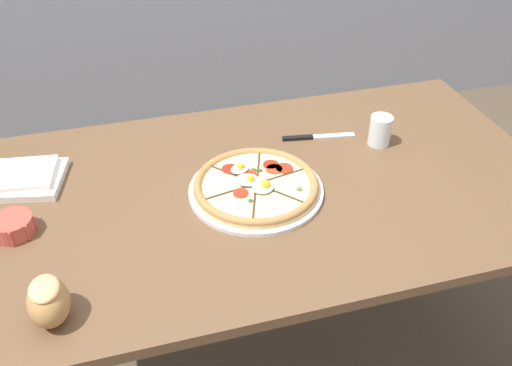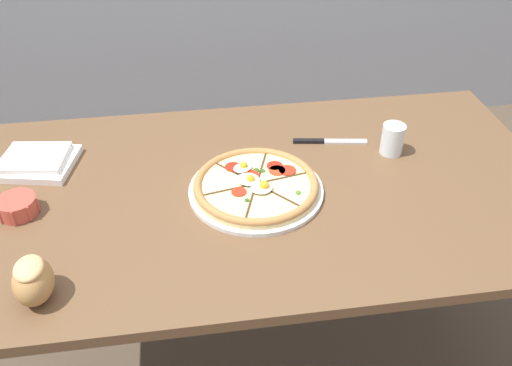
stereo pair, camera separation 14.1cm
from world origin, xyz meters
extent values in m
plane|color=brown|center=(0.00, 0.00, 0.00)|extent=(12.00, 12.00, 0.00)
cube|color=brown|center=(0.00, 0.00, 0.74)|extent=(1.59, 0.87, 0.03)
cube|color=brown|center=(-0.75, 0.39, 0.36)|extent=(0.06, 0.06, 0.73)
cube|color=brown|center=(0.75, 0.39, 0.36)|extent=(0.06, 0.06, 0.73)
cylinder|color=white|center=(-0.03, -0.02, 0.76)|extent=(0.35, 0.35, 0.01)
cylinder|color=#E5C684|center=(-0.03, -0.02, 0.78)|extent=(0.33, 0.33, 0.01)
cylinder|color=beige|center=(-0.03, -0.02, 0.78)|extent=(0.29, 0.29, 0.00)
torus|color=#B27A42|center=(-0.03, -0.02, 0.78)|extent=(0.33, 0.33, 0.02)
cube|color=#472D19|center=(-0.10, -0.04, 0.78)|extent=(0.14, 0.03, 0.00)
cube|color=#472D19|center=(-0.05, -0.09, 0.78)|extent=(0.05, 0.14, 0.00)
cube|color=#472D19|center=(0.02, -0.08, 0.78)|extent=(0.10, 0.11, 0.00)
cube|color=#472D19|center=(0.05, -0.01, 0.78)|extent=(0.14, 0.03, 0.00)
cube|color=#472D19|center=(0.00, 0.05, 0.78)|extent=(0.05, 0.14, 0.00)
cube|color=#472D19|center=(-0.07, 0.03, 0.78)|extent=(0.10, 0.11, 0.00)
cylinder|color=red|center=(-0.03, 0.02, 0.79)|extent=(0.04, 0.04, 0.00)
cylinder|color=red|center=(0.04, 0.02, 0.79)|extent=(0.05, 0.05, 0.00)
cylinder|color=red|center=(0.07, 0.02, 0.79)|extent=(0.05, 0.05, 0.00)
cylinder|color=red|center=(-0.08, 0.06, 0.79)|extent=(0.04, 0.04, 0.00)
cylinder|color=red|center=(0.04, 0.05, 0.79)|extent=(0.04, 0.04, 0.00)
cylinder|color=red|center=(-0.07, -0.05, 0.79)|extent=(0.04, 0.04, 0.00)
ellipsoid|color=white|center=(-0.05, 0.04, 0.79)|extent=(0.07, 0.06, 0.01)
sphere|color=#F4AD1E|center=(-0.05, 0.04, 0.80)|extent=(0.02, 0.02, 0.02)
ellipsoid|color=white|center=(-0.04, -0.01, 0.79)|extent=(0.08, 0.08, 0.01)
sphere|color=#F4AD1E|center=(-0.04, -0.02, 0.80)|extent=(0.02, 0.02, 0.02)
ellipsoid|color=white|center=(-0.02, -0.05, 0.79)|extent=(0.07, 0.06, 0.01)
sphere|color=#F4AD1E|center=(-0.01, -0.05, 0.80)|extent=(0.02, 0.02, 0.02)
cylinder|color=#477A2D|center=(0.08, -0.08, 0.79)|extent=(0.01, 0.01, 0.00)
cylinder|color=#2D5B1E|center=(-0.02, 0.03, 0.79)|extent=(0.02, 0.02, 0.00)
cylinder|color=#2D5B1E|center=(-0.06, -0.09, 0.79)|extent=(0.01, 0.01, 0.00)
cylinder|color=#2D5B1E|center=(0.00, 0.03, 0.79)|extent=(0.01, 0.01, 0.00)
cylinder|color=#386B23|center=(-0.02, -0.02, 0.79)|extent=(0.01, 0.01, 0.00)
cylinder|color=#C64C3D|center=(-0.63, -0.02, 0.78)|extent=(0.10, 0.10, 0.04)
cylinder|color=#AD1423|center=(-0.63, -0.02, 0.79)|extent=(0.08, 0.08, 0.02)
cylinder|color=#C64C3D|center=(-0.58, -0.02, 0.78)|extent=(0.01, 0.01, 0.04)
cylinder|color=#C64C3D|center=(-0.59, 0.01, 0.78)|extent=(0.01, 0.01, 0.04)
cylinder|color=#C64C3D|center=(-0.63, 0.02, 0.78)|extent=(0.01, 0.01, 0.04)
cylinder|color=#C64C3D|center=(-0.66, 0.01, 0.78)|extent=(0.01, 0.01, 0.04)
cylinder|color=#C64C3D|center=(-0.66, -0.06, 0.78)|extent=(0.01, 0.01, 0.04)
cylinder|color=#C64C3D|center=(-0.63, -0.07, 0.78)|extent=(0.01, 0.01, 0.04)
cylinder|color=#C64C3D|center=(-0.59, -0.06, 0.78)|extent=(0.01, 0.01, 0.04)
cube|color=white|center=(-0.62, 0.18, 0.77)|extent=(0.24, 0.21, 0.02)
cube|color=white|center=(-0.62, 0.18, 0.79)|extent=(0.19, 0.17, 0.02)
ellipsoid|color=#B27F47|center=(-0.53, -0.31, 0.80)|extent=(0.09, 0.12, 0.09)
ellipsoid|color=#EAB775|center=(-0.53, -0.31, 0.84)|extent=(0.07, 0.08, 0.03)
cube|color=silver|center=(0.27, 0.18, 0.76)|extent=(0.13, 0.04, 0.01)
cube|color=black|center=(0.16, 0.19, 0.76)|extent=(0.09, 0.03, 0.01)
cylinder|color=white|center=(0.39, 0.11, 0.80)|extent=(0.07, 0.07, 0.09)
cylinder|color=silver|center=(0.39, 0.11, 0.78)|extent=(0.06, 0.06, 0.05)
camera|label=1|loc=(-0.33, -1.11, 1.64)|focal=38.00mm
camera|label=2|loc=(-0.19, -1.14, 1.64)|focal=38.00mm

